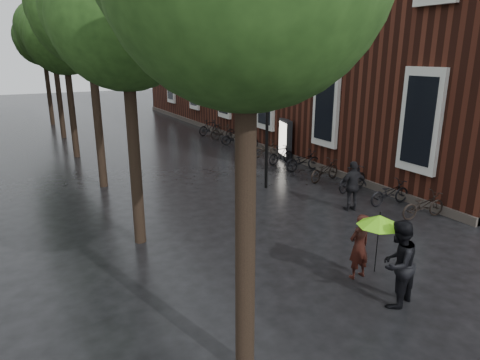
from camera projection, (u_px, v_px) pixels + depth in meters
ground at (448, 332)px, 8.37m from camera, size 120.00×120.00×0.00m
brick_building at (300, 41)px, 27.84m from camera, size 10.20×33.20×12.00m
street_trees at (74, 26)px, 18.11m from camera, size 4.33×34.03×8.91m
person_burgundy at (359, 246)px, 10.18m from camera, size 0.60×0.40×1.63m
person_black at (398, 264)px, 9.03m from camera, size 1.11×0.97×1.93m
lime_umbrella at (379, 221)px, 9.32m from camera, size 0.98×0.98×1.45m
pedestrian_walking at (353, 186)px, 14.59m from camera, size 1.10×0.65×1.75m
parked_bicycles at (288, 156)px, 20.58m from camera, size 2.03×17.65×1.03m
ad_lightbox at (285, 139)px, 21.79m from camera, size 0.31×1.34×2.02m
lamp_post at (267, 125)px, 16.59m from camera, size 0.21×0.21×4.18m
cycle_sign at (100, 119)px, 22.26m from camera, size 0.15×0.53×2.89m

